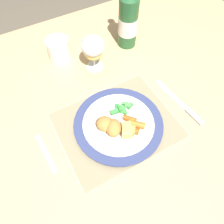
# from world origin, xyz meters

# --- Properties ---
(ground_plane) EXTENTS (6.00, 6.00, 0.00)m
(ground_plane) POSITION_xyz_m (0.00, 0.00, 0.00)
(ground_plane) COLOR brown
(dining_table) EXTENTS (1.55, 1.03, 0.74)m
(dining_table) POSITION_xyz_m (0.00, 0.00, 0.67)
(dining_table) COLOR tan
(dining_table) RESTS_ON ground
(placemat) EXTENTS (0.36, 0.29, 0.01)m
(placemat) POSITION_xyz_m (-0.04, -0.12, 0.74)
(placemat) COLOR #CCB789
(placemat) RESTS_ON dining_table
(dinner_plate) EXTENTS (0.28, 0.28, 0.02)m
(dinner_plate) POSITION_xyz_m (-0.04, -0.12, 0.76)
(dinner_plate) COLOR white
(dinner_plate) RESTS_ON placemat
(breaded_croquettes) EXTENTS (0.09, 0.10, 0.04)m
(breaded_croquettes) POSITION_xyz_m (-0.07, -0.13, 0.78)
(breaded_croquettes) COLOR #B77F3D
(breaded_croquettes) RESTS_ON dinner_plate
(green_beans_pile) EXTENTS (0.08, 0.05, 0.02)m
(green_beans_pile) POSITION_xyz_m (-0.00, -0.09, 0.77)
(green_beans_pile) COLOR #4CA84C
(green_beans_pile) RESTS_ON dinner_plate
(glazed_carrots) EXTENTS (0.07, 0.08, 0.02)m
(glazed_carrots) POSITION_xyz_m (-0.01, -0.16, 0.78)
(glazed_carrots) COLOR #CC5119
(glazed_carrots) RESTS_ON dinner_plate
(fork) EXTENTS (0.02, 0.14, 0.01)m
(fork) POSITION_xyz_m (-0.27, -0.11, 0.74)
(fork) COLOR silver
(fork) RESTS_ON dining_table
(table_knife) EXTENTS (0.04, 0.22, 0.01)m
(table_knife) POSITION_xyz_m (0.19, -0.16, 0.74)
(table_knife) COLOR silver
(table_knife) RESTS_ON dining_table
(wine_glass) EXTENTS (0.08, 0.08, 0.14)m
(wine_glass) POSITION_xyz_m (0.02, 0.15, 0.83)
(wine_glass) COLOR silver
(wine_glass) RESTS_ON dining_table
(bottle) EXTENTS (0.08, 0.08, 0.29)m
(bottle) POSITION_xyz_m (0.19, 0.20, 0.85)
(bottle) COLOR #23562D
(bottle) RESTS_ON dining_table
(roast_potatoes) EXTENTS (0.05, 0.05, 0.03)m
(roast_potatoes) POSITION_xyz_m (-0.03, -0.17, 0.78)
(roast_potatoes) COLOR #DBB256
(roast_potatoes) RESTS_ON dinner_plate
(drinking_cup) EXTENTS (0.08, 0.08, 0.09)m
(drinking_cup) POSITION_xyz_m (-0.08, 0.26, 0.79)
(drinking_cup) COLOR white
(drinking_cup) RESTS_ON dining_table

